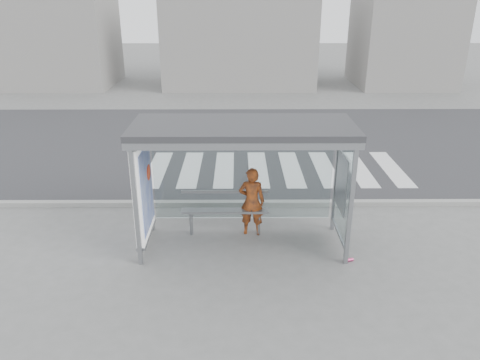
# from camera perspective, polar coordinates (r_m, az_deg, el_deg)

# --- Properties ---
(ground) EXTENTS (80.00, 80.00, 0.00)m
(ground) POSITION_cam_1_polar(r_m,az_deg,el_deg) (9.89, 0.35, -7.96)
(ground) COLOR #60605E
(ground) RESTS_ON ground
(road) EXTENTS (30.00, 10.00, 0.01)m
(road) POSITION_cam_1_polar(r_m,az_deg,el_deg) (16.33, 0.06, 4.49)
(road) COLOR #2D2D2F
(road) RESTS_ON ground
(curb) EXTENTS (30.00, 0.18, 0.12)m
(curb) POSITION_cam_1_polar(r_m,az_deg,el_deg) (11.59, 0.24, -2.86)
(curb) COLOR gray
(curb) RESTS_ON ground
(crosswalk) EXTENTS (7.55, 3.00, 0.00)m
(crosswalk) POSITION_cam_1_polar(r_m,az_deg,el_deg) (14.01, 4.23, 1.37)
(crosswalk) COLOR silver
(crosswalk) RESTS_ON ground
(bus_shelter) EXTENTS (4.25, 1.65, 2.62)m
(bus_shelter) POSITION_cam_1_polar(r_m,az_deg,el_deg) (9.12, -1.96, 3.07)
(bus_shelter) COLOR gray
(bus_shelter) RESTS_ON ground
(building_left) EXTENTS (6.00, 5.00, 6.00)m
(building_left) POSITION_cam_1_polar(r_m,az_deg,el_deg) (28.40, -21.68, 16.75)
(building_left) COLOR gray
(building_left) RESTS_ON ground
(building_center) EXTENTS (8.00, 5.00, 5.00)m
(building_center) POSITION_cam_1_polar(r_m,az_deg,el_deg) (26.67, -0.10, 16.88)
(building_center) COLOR gray
(building_center) RESTS_ON ground
(building_right) EXTENTS (5.00, 5.00, 7.00)m
(building_right) POSITION_cam_1_polar(r_m,az_deg,el_deg) (28.11, 19.57, 18.01)
(building_right) COLOR gray
(building_right) RESTS_ON ground
(person) EXTENTS (0.59, 0.42, 1.54)m
(person) POSITION_cam_1_polar(r_m,az_deg,el_deg) (10.01, 1.44, -2.64)
(person) COLOR #D35513
(person) RESTS_ON ground
(bench) EXTENTS (1.88, 0.32, 0.97)m
(bench) POSITION_cam_1_polar(r_m,az_deg,el_deg) (10.06, -1.87, -3.72)
(bench) COLOR slate
(bench) RESTS_ON ground
(soda_can) EXTENTS (0.14, 0.10, 0.07)m
(soda_can) POSITION_cam_1_polar(r_m,az_deg,el_deg) (9.59, 13.26, -9.44)
(soda_can) COLOR #D83F7B
(soda_can) RESTS_ON ground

